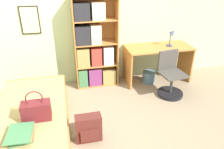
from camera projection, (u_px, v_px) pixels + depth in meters
ground_plane at (82, 127)px, 3.31m from camera, size 14.00×14.00×0.00m
wall_back at (69, 19)px, 4.05m from camera, size 10.00×0.09×2.60m
bed at (33, 121)px, 3.09m from camera, size 0.97×1.89×0.45m
handbag at (36, 110)px, 2.72m from camera, size 0.35×0.18×0.41m
book_stack_on_bed at (20, 134)px, 2.46m from camera, size 0.30×0.39×0.08m
bookcase at (93, 48)px, 4.17m from camera, size 0.81×0.34×1.75m
desk at (158, 57)px, 4.43m from camera, size 1.32×0.60×0.75m
desk_lamp at (172, 35)px, 4.29m from camera, size 0.17×0.12×0.35m
desk_chair at (170, 82)px, 4.05m from camera, size 0.47×0.48×0.83m
backpack at (89, 128)px, 3.00m from camera, size 0.36×0.19×0.39m
waste_bin at (148, 77)px, 4.53m from camera, size 0.25×0.25×0.24m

